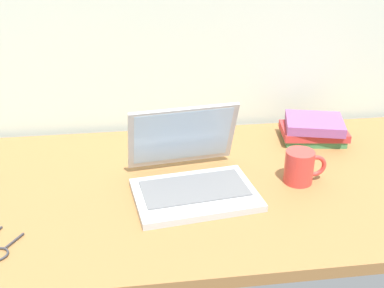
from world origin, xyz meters
TOP-DOWN VIEW (x-y plane):
  - desk at (0.00, 0.00)m, footprint 1.60×0.76m
  - laptop at (-0.00, -0.02)m, footprint 0.34×0.33m
  - coffee_mug at (0.29, -0.03)m, footprint 0.12×0.08m
  - book_stack at (0.43, 0.23)m, footprint 0.22×0.19m

SIDE VIEW (x-z plane):
  - desk at x=0.00m, z-range 0.00..0.03m
  - book_stack at x=0.43m, z-range 0.03..0.10m
  - laptop at x=0.00m, z-range -0.03..0.18m
  - coffee_mug at x=0.29m, z-range 0.03..0.12m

